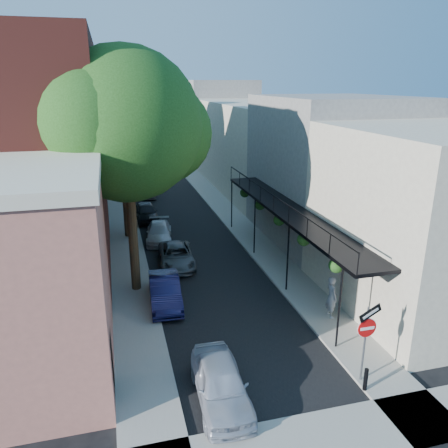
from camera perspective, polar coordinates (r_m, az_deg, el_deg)
ground at (r=14.70m, az=8.04°, el=-24.03°), size 160.00×160.00×0.00m
road_surface at (r=41.39m, az=-7.92°, el=4.21°), size 6.00×64.00×0.01m
sidewalk_left at (r=41.14m, az=-13.47°, el=3.87°), size 2.00×64.00×0.12m
sidewalk_right at (r=42.01m, az=-2.49°, el=4.65°), size 2.00×64.00×0.12m
sidewalk_cross at (r=14.00m, az=9.78°, el=-26.42°), size 12.00×2.00×0.12m
buildings_left at (r=39.32m, az=-21.78°, el=9.70°), size 10.10×59.10×12.00m
buildings_right at (r=42.05m, az=4.36°, el=10.67°), size 9.80×55.00×10.00m
sign_post at (r=15.47m, az=18.14°, el=-13.13°), size 0.89×0.17×2.99m
bollard at (r=15.90m, az=18.01°, el=-18.74°), size 0.14×0.14×0.80m
oak_near at (r=20.34m, az=-11.52°, el=12.26°), size 7.48×6.80×11.42m
oak_mid at (r=28.34m, az=-12.56°, el=12.08°), size 6.60×6.00×10.20m
oak_far at (r=37.28m, az=-13.26°, el=15.24°), size 7.70×7.00×11.90m
parked_car_a at (r=14.80m, az=-0.44°, el=-20.09°), size 1.73×3.99×1.34m
parked_car_b at (r=20.50m, az=-7.72°, el=-8.68°), size 1.56×3.97×1.29m
parked_car_c at (r=24.55m, az=-6.20°, el=-4.17°), size 2.14×4.19×1.13m
parked_car_d at (r=28.47m, az=-8.47°, el=-1.09°), size 2.07×4.04×1.12m
parked_car_e at (r=32.72m, az=-10.14°, el=1.54°), size 1.73×3.91×1.31m
parked_car_f at (r=39.63m, az=-9.70°, el=4.36°), size 1.65×3.66×1.17m
parked_car_g at (r=43.77m, az=-10.22°, el=5.66°), size 2.30×4.50×1.22m
pedestrian at (r=19.49m, az=13.86°, el=-9.21°), size 0.46×0.69×1.87m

